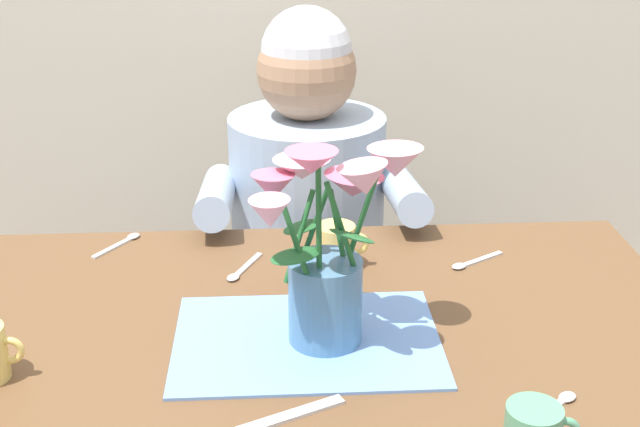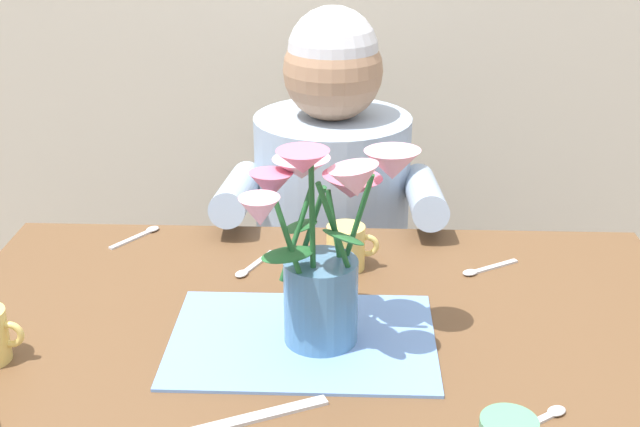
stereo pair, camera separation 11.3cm
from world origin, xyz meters
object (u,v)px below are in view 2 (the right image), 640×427
(seated_person, at_px, (332,260))
(flower_vase, at_px, (324,245))
(coffee_cup, at_px, (347,247))
(dinner_knife, at_px, (259,416))

(seated_person, xyz_separation_m, flower_vase, (0.00, -0.63, 0.34))
(coffee_cup, bearing_deg, flower_vase, -97.37)
(seated_person, height_order, dinner_knife, seated_person)
(seated_person, xyz_separation_m, coffee_cup, (0.04, -0.39, 0.22))
(seated_person, bearing_deg, flower_vase, -89.49)
(flower_vase, height_order, dinner_knife, flower_vase)
(dinner_knife, bearing_deg, seated_person, 60.09)
(dinner_knife, bearing_deg, coffee_cup, 51.21)
(seated_person, distance_m, flower_vase, 0.72)
(flower_vase, bearing_deg, coffee_cup, 82.63)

